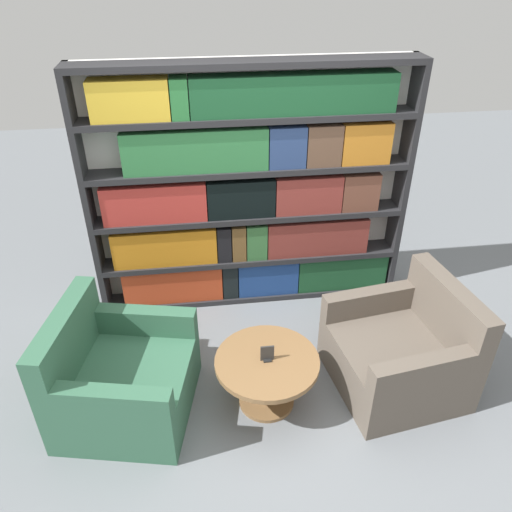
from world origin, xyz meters
name	(u,v)px	position (x,y,z in m)	size (l,w,h in m)	color
ground_plane	(276,415)	(0.00, 0.00, 0.00)	(14.00, 14.00, 0.00)	slate
bookshelf	(250,195)	(0.00, 1.51, 1.06)	(2.77, 0.30, 2.19)	silver
armchair_left	(120,379)	(-1.09, 0.22, 0.29)	(1.06, 1.08, 0.85)	#336047
armchair_right	(401,353)	(1.00, 0.22, 0.29)	(1.01, 1.03, 0.85)	brown
coffee_table	(267,372)	(-0.05, 0.14, 0.31)	(0.75, 0.75, 0.43)	brown
table_sign	(267,354)	(-0.05, 0.14, 0.48)	(0.10, 0.06, 0.13)	black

